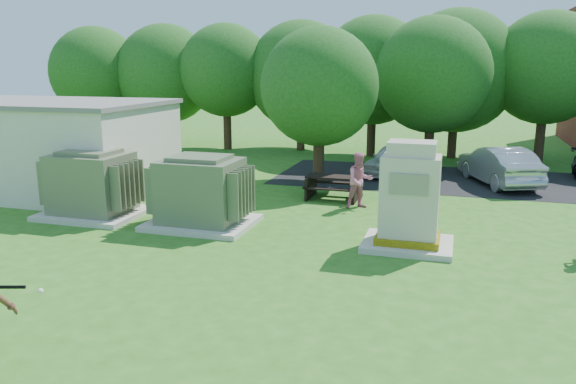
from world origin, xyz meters
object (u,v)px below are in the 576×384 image
(transformer_left, at_px, (92,185))
(car_white, at_px, (395,159))
(person_at_picnic, at_px, (360,181))
(transformer_right, at_px, (201,193))
(picnic_table, at_px, (333,185))
(generator_cabinet, at_px, (410,202))
(car_silver_a, at_px, (499,166))

(transformer_left, bearing_deg, car_white, 49.14)
(transformer_left, distance_m, person_at_picnic, 8.48)
(transformer_right, relative_size, person_at_picnic, 1.63)
(transformer_right, bearing_deg, picnic_table, 55.82)
(generator_cabinet, distance_m, car_silver_a, 9.36)
(generator_cabinet, bearing_deg, transformer_right, 177.22)
(person_at_picnic, bearing_deg, transformer_right, -170.40)
(car_white, bearing_deg, transformer_right, -99.42)
(picnic_table, relative_size, car_white, 0.49)
(transformer_right, bearing_deg, person_at_picnic, 39.64)
(transformer_right, bearing_deg, car_white, 64.54)
(transformer_left, xyz_separation_m, generator_cabinet, (9.68, -0.29, 0.24))
(transformer_left, distance_m, transformer_right, 3.70)
(transformer_left, height_order, generator_cabinet, generator_cabinet)
(transformer_left, xyz_separation_m, person_at_picnic, (7.78, 3.38, -0.05))
(transformer_right, height_order, generator_cabinet, generator_cabinet)
(person_at_picnic, distance_m, car_silver_a, 7.00)
(generator_cabinet, bearing_deg, car_silver_a, 73.33)
(person_at_picnic, height_order, car_white, person_at_picnic)
(generator_cabinet, xyz_separation_m, person_at_picnic, (-1.90, 3.67, -0.29))
(person_at_picnic, relative_size, car_white, 0.47)
(picnic_table, distance_m, person_at_picnic, 1.55)
(picnic_table, height_order, person_at_picnic, person_at_picnic)
(transformer_left, bearing_deg, generator_cabinet, -1.72)
(transformer_left, xyz_separation_m, picnic_table, (6.68, 4.39, -0.46))
(transformer_left, relative_size, car_silver_a, 0.66)
(car_white, bearing_deg, car_silver_a, 4.40)
(transformer_left, xyz_separation_m, car_silver_a, (12.36, 8.66, -0.22))
(transformer_left, distance_m, picnic_table, 8.01)
(generator_cabinet, bearing_deg, person_at_picnic, 117.41)
(picnic_table, height_order, car_silver_a, car_silver_a)
(generator_cabinet, height_order, car_white, generator_cabinet)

